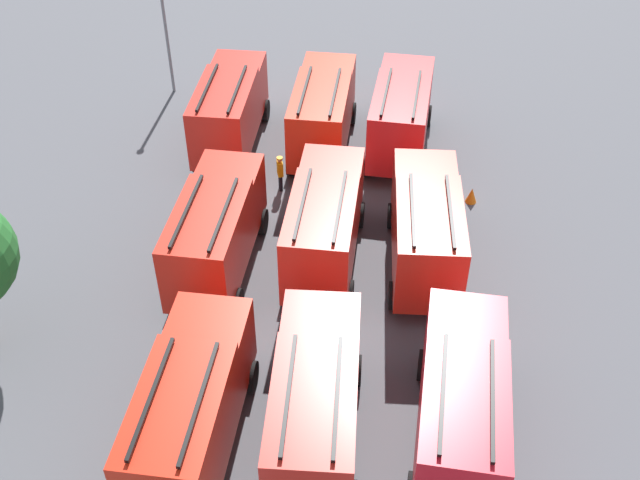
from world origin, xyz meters
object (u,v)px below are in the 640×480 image
fire_truck_2 (401,113)px  firefighter_1 (401,70)px  traffic_cone_2 (471,195)px  fire_truck_3 (316,401)px  traffic_cone_1 (176,239)px  fire_truck_7 (216,229)px  firefighter_0 (280,172)px  fire_truck_1 (426,227)px  fire_truck_4 (325,222)px  fire_truck_6 (191,405)px  fire_truck_5 (323,111)px  fire_truck_8 (230,108)px  fire_truck_0 (462,402)px  lamppost (165,25)px

fire_truck_2 → firefighter_1: size_ratio=4.31×
firefighter_1 → traffic_cone_2: firefighter_1 is taller
fire_truck_3 → traffic_cone_1: 11.65m
fire_truck_3 → fire_truck_7: same height
firefighter_0 → firefighter_1: bearing=-134.4°
fire_truck_1 → firefighter_1: 15.10m
fire_truck_2 → fire_truck_4: 9.00m
fire_truck_6 → firefighter_1: size_ratio=4.27×
fire_truck_5 → fire_truck_6: (-17.27, 4.10, 0.00)m
fire_truck_1 → fire_truck_5: (8.74, 3.96, 0.00)m
fire_truck_2 → fire_truck_6: same height
fire_truck_2 → fire_truck_8: 8.17m
fire_truck_4 → fire_truck_3: bearing=-174.8°
fire_truck_2 → traffic_cone_2: size_ratio=10.33×
fire_truck_7 → fire_truck_3: bearing=-146.7°
fire_truck_7 → firefighter_0: (5.50, -2.25, -1.17)m
fire_truck_5 → firefighter_1: fire_truck_5 is taller
fire_truck_5 → fire_truck_7: bearing=162.0°
firefighter_1 → traffic_cone_1: firefighter_1 is taller
fire_truck_6 → traffic_cone_1: fire_truck_6 is taller
fire_truck_2 → fire_truck_4: bearing=166.0°
fire_truck_0 → fire_truck_6: (-0.10, 8.21, 0.00)m
fire_truck_0 → firefighter_0: (13.85, 6.05, -1.17)m
fire_truck_0 → fire_truck_8: (17.46, 8.55, 0.00)m
fire_truck_8 → fire_truck_3: bearing=-160.2°
firefighter_0 → fire_truck_5: bearing=-131.6°
fire_truck_6 → firefighter_1: fire_truck_6 is taller
traffic_cone_1 → fire_truck_8: bearing=-13.0°
fire_truck_3 → traffic_cone_2: bearing=-24.4°
fire_truck_5 → lamppost: size_ratio=1.13×
fire_truck_5 → firefighter_0: size_ratio=4.25×
fire_truck_0 → lamppost: (22.97, 12.22, 1.71)m
firefighter_1 → fire_truck_4: bearing=-59.5°
fire_truck_0 → fire_truck_8: bearing=35.9°
firefighter_0 → firefighter_1: (9.64, -6.28, -0.00)m
fire_truck_6 → traffic_cone_1: (10.06, 2.06, -1.84)m
fire_truck_0 → traffic_cone_2: 13.23m
firefighter_1 → traffic_cone_1: (-13.53, 10.50, -0.67)m
firefighter_1 → traffic_cone_2: bearing=-31.0°
fire_truck_8 → fire_truck_4: bearing=-146.4°
traffic_cone_2 → lamppost: (10.10, 14.74, 3.50)m
fire_truck_6 → fire_truck_8: (17.56, 0.34, 0.00)m
firefighter_1 → fire_truck_2: bearing=-48.6°
fire_truck_4 → fire_truck_6: (-8.86, 4.12, 0.00)m
fire_truck_6 → fire_truck_1: bearing=-35.5°
fire_truck_2 → fire_truck_7: bearing=147.8°
fire_truck_3 → traffic_cone_1: (9.91, 5.83, -1.84)m
fire_truck_4 → fire_truck_7: same height
traffic_cone_2 → lamppost: 18.21m
fire_truck_1 → fire_truck_4: (0.33, 3.94, 0.00)m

